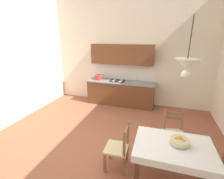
{
  "coord_description": "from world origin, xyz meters",
  "views": [
    {
      "loc": [
        1.17,
        -2.78,
        2.42
      ],
      "look_at": [
        -0.07,
        1.13,
        1.07
      ],
      "focal_mm": 25.46,
      "sensor_mm": 36.0,
      "label": 1
    }
  ],
  "objects_px": {
    "dining_chair_kitchen_side": "(174,133)",
    "dining_chair_tv_side": "(119,148)",
    "dining_table": "(173,152)",
    "pendant_lamp": "(187,65)",
    "kitchen_cabinetry": "(121,82)",
    "fruit_bowl": "(179,141)"
  },
  "relations": [
    {
      "from": "dining_table",
      "to": "dining_chair_kitchen_side",
      "type": "height_order",
      "value": "dining_chair_kitchen_side"
    },
    {
      "from": "fruit_bowl",
      "to": "pendant_lamp",
      "type": "relative_size",
      "value": 0.37
    },
    {
      "from": "dining_table",
      "to": "pendant_lamp",
      "type": "xyz_separation_m",
      "value": [
        0.01,
        -0.04,
        1.46
      ]
    },
    {
      "from": "kitchen_cabinetry",
      "to": "pendant_lamp",
      "type": "bearing_deg",
      "value": -61.39
    },
    {
      "from": "kitchen_cabinetry",
      "to": "pendant_lamp",
      "type": "height_order",
      "value": "pendant_lamp"
    },
    {
      "from": "dining_chair_kitchen_side",
      "to": "kitchen_cabinetry",
      "type": "bearing_deg",
      "value": 128.72
    },
    {
      "from": "dining_chair_kitchen_side",
      "to": "fruit_bowl",
      "type": "height_order",
      "value": "dining_chair_kitchen_side"
    },
    {
      "from": "dining_table",
      "to": "fruit_bowl",
      "type": "height_order",
      "value": "fruit_bowl"
    },
    {
      "from": "kitchen_cabinetry",
      "to": "dining_chair_tv_side",
      "type": "bearing_deg",
      "value": -75.96
    },
    {
      "from": "dining_chair_kitchen_side",
      "to": "dining_chair_tv_side",
      "type": "xyz_separation_m",
      "value": [
        -1.01,
        -0.84,
        0.0
      ]
    },
    {
      "from": "dining_table",
      "to": "dining_chair_kitchen_side",
      "type": "relative_size",
      "value": 1.37
    },
    {
      "from": "dining_chair_tv_side",
      "to": "dining_table",
      "type": "bearing_deg",
      "value": -2.46
    },
    {
      "from": "dining_chair_kitchen_side",
      "to": "fruit_bowl",
      "type": "relative_size",
      "value": 3.1
    },
    {
      "from": "dining_table",
      "to": "fruit_bowl",
      "type": "xyz_separation_m",
      "value": [
        0.08,
        0.05,
        0.2
      ]
    },
    {
      "from": "dining_chair_tv_side",
      "to": "pendant_lamp",
      "type": "bearing_deg",
      "value": -5.13
    },
    {
      "from": "fruit_bowl",
      "to": "pendant_lamp",
      "type": "bearing_deg",
      "value": -125.55
    },
    {
      "from": "pendant_lamp",
      "to": "kitchen_cabinetry",
      "type": "bearing_deg",
      "value": 118.61
    },
    {
      "from": "dining_chair_kitchen_side",
      "to": "fruit_bowl",
      "type": "xyz_separation_m",
      "value": [
        0.01,
        -0.83,
        0.37
      ]
    },
    {
      "from": "kitchen_cabinetry",
      "to": "dining_table",
      "type": "height_order",
      "value": "kitchen_cabinetry"
    },
    {
      "from": "dining_table",
      "to": "dining_chair_kitchen_side",
      "type": "distance_m",
      "value": 0.9
    },
    {
      "from": "kitchen_cabinetry",
      "to": "dining_chair_tv_side",
      "type": "height_order",
      "value": "kitchen_cabinetry"
    },
    {
      "from": "kitchen_cabinetry",
      "to": "fruit_bowl",
      "type": "height_order",
      "value": "kitchen_cabinetry"
    }
  ]
}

